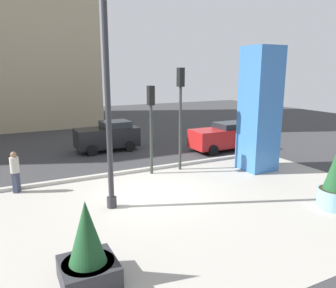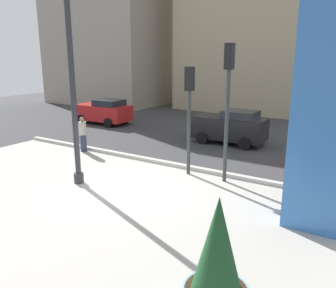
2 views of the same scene
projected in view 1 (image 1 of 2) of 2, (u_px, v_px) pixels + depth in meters
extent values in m
plane|color=#38383A|center=(119.00, 169.00, 16.86)|extent=(60.00, 60.00, 0.00)
cube|color=#ADA89E|center=(174.00, 214.00, 11.64)|extent=(18.00, 10.00, 0.02)
cube|color=#B7B2A8|center=(124.00, 172.00, 16.08)|extent=(18.00, 0.24, 0.16)
cylinder|color=#2D2D33|center=(112.00, 202.00, 12.14)|extent=(0.36, 0.36, 0.40)
cylinder|color=#2D2D33|center=(108.00, 111.00, 11.40)|extent=(0.20, 0.20, 7.14)
cube|color=#3870BC|center=(260.00, 110.00, 16.23)|extent=(1.54, 1.54, 6.07)
cube|color=#2D2D33|center=(89.00, 272.00, 7.81)|extent=(1.30, 1.30, 0.55)
cylinder|color=#382819|center=(88.00, 263.00, 7.75)|extent=(1.23, 1.23, 0.04)
cone|color=#1E4C28|center=(86.00, 232.00, 7.58)|extent=(0.88, 0.88, 1.53)
cylinder|color=#7AA8B7|center=(334.00, 199.00, 12.07)|extent=(1.20, 1.20, 0.72)
cylinder|color=#382819|center=(335.00, 190.00, 11.99)|extent=(1.10, 1.10, 0.04)
cylinder|color=#333833|center=(180.00, 129.00, 16.40)|extent=(0.14, 0.14, 4.16)
cube|color=black|center=(181.00, 77.00, 15.84)|extent=(0.28, 0.32, 0.90)
sphere|color=yellow|center=(179.00, 77.00, 15.99)|extent=(0.18, 0.18, 0.18)
cylinder|color=#333833|center=(151.00, 140.00, 15.81)|extent=(0.14, 0.14, 3.34)
cube|color=black|center=(151.00, 95.00, 15.35)|extent=(0.28, 0.32, 0.90)
sphere|color=red|center=(149.00, 101.00, 15.55)|extent=(0.18, 0.18, 0.18)
cube|color=red|center=(222.00, 137.00, 20.69)|extent=(4.10, 1.74, 1.11)
cube|color=#1E2328|center=(231.00, 125.00, 20.80)|extent=(1.85, 1.53, 0.34)
cylinder|color=black|center=(213.00, 150.00, 19.49)|extent=(0.64, 0.22, 0.64)
cylinder|color=black|center=(198.00, 145.00, 20.99)|extent=(0.64, 0.22, 0.64)
cylinder|color=black|center=(247.00, 146.00, 20.61)|extent=(0.64, 0.22, 0.64)
cylinder|color=black|center=(230.00, 141.00, 22.12)|extent=(0.64, 0.22, 0.64)
cube|color=black|center=(107.00, 137.00, 20.61)|extent=(3.84, 1.78, 1.17)
cube|color=#1E2328|center=(115.00, 124.00, 20.69)|extent=(1.74, 1.55, 0.39)
cylinder|color=black|center=(92.00, 151.00, 19.43)|extent=(0.64, 0.23, 0.64)
cylinder|color=black|center=(85.00, 145.00, 20.95)|extent=(0.64, 0.23, 0.64)
cylinder|color=black|center=(130.00, 146.00, 20.50)|extent=(0.64, 0.23, 0.64)
cylinder|color=black|center=(121.00, 141.00, 22.01)|extent=(0.64, 0.23, 0.64)
cube|color=#33384C|center=(16.00, 183.00, 13.57)|extent=(0.32, 0.34, 0.86)
cylinder|color=#B2AD9E|center=(14.00, 165.00, 13.41)|extent=(0.50, 0.50, 0.65)
sphere|color=#8C664C|center=(13.00, 155.00, 13.31)|extent=(0.23, 0.23, 0.23)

